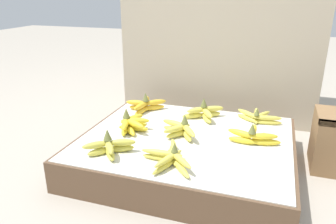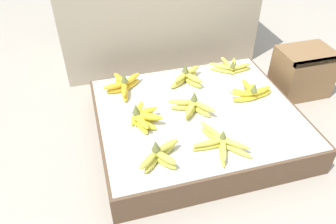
{
  "view_description": "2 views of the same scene",
  "coord_description": "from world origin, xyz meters",
  "px_view_note": "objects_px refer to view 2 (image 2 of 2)",
  "views": [
    {
      "loc": [
        0.35,
        -1.31,
        0.78
      ],
      "look_at": [
        -0.11,
        0.05,
        0.23
      ],
      "focal_mm": 35.0,
      "sensor_mm": 36.0,
      "label": 1
    },
    {
      "loc": [
        -0.46,
        -1.13,
        1.11
      ],
      "look_at": [
        -0.14,
        0.02,
        0.15
      ],
      "focal_mm": 35.0,
      "sensor_mm": 36.0,
      "label": 2
    }
  ],
  "objects_px": {
    "wooden_crate": "(303,72)",
    "banana_bunch_front_left": "(160,155)",
    "banana_bunch_middle_midleft": "(192,106)",
    "banana_bunch_back_left": "(123,85)",
    "banana_bunch_middle_left": "(142,117)",
    "banana_bunch_front_midleft": "(220,143)",
    "banana_bunch_back_midleft": "(188,77)",
    "banana_bunch_back_midright": "(231,67)",
    "banana_bunch_middle_midright": "(251,92)"
  },
  "relations": [
    {
      "from": "banana_bunch_front_left",
      "to": "banana_bunch_back_midright",
      "type": "height_order",
      "value": "banana_bunch_front_left"
    },
    {
      "from": "wooden_crate",
      "to": "banana_bunch_front_midleft",
      "type": "distance_m",
      "value": 0.82
    },
    {
      "from": "banana_bunch_front_left",
      "to": "banana_bunch_middle_midright",
      "type": "relative_size",
      "value": 0.84
    },
    {
      "from": "banana_bunch_middle_midleft",
      "to": "wooden_crate",
      "type": "bearing_deg",
      "value": 14.43
    },
    {
      "from": "banana_bunch_front_left",
      "to": "wooden_crate",
      "type": "bearing_deg",
      "value": 25.56
    },
    {
      "from": "banana_bunch_front_left",
      "to": "banana_bunch_back_left",
      "type": "distance_m",
      "value": 0.53
    },
    {
      "from": "banana_bunch_back_midright",
      "to": "banana_bunch_middle_midright",
      "type": "bearing_deg",
      "value": -91.26
    },
    {
      "from": "banana_bunch_front_left",
      "to": "banana_bunch_back_left",
      "type": "height_order",
      "value": "same"
    },
    {
      "from": "banana_bunch_middle_midright",
      "to": "banana_bunch_back_midleft",
      "type": "bearing_deg",
      "value": 141.56
    },
    {
      "from": "banana_bunch_middle_left",
      "to": "banana_bunch_front_midleft",
      "type": "bearing_deg",
      "value": -41.09
    },
    {
      "from": "banana_bunch_middle_left",
      "to": "banana_bunch_back_midright",
      "type": "bearing_deg",
      "value": 28.28
    },
    {
      "from": "wooden_crate",
      "to": "banana_bunch_back_left",
      "type": "height_order",
      "value": "wooden_crate"
    },
    {
      "from": "wooden_crate",
      "to": "banana_bunch_back_midleft",
      "type": "distance_m",
      "value": 0.67
    },
    {
      "from": "banana_bunch_middle_midright",
      "to": "banana_bunch_back_midleft",
      "type": "xyz_separation_m",
      "value": [
        -0.26,
        0.21,
        0.01
      ]
    },
    {
      "from": "banana_bunch_back_midright",
      "to": "banana_bunch_front_midleft",
      "type": "bearing_deg",
      "value": -117.95
    },
    {
      "from": "banana_bunch_back_midleft",
      "to": "banana_bunch_back_left",
      "type": "bearing_deg",
      "value": 177.18
    },
    {
      "from": "wooden_crate",
      "to": "banana_bunch_middle_left",
      "type": "height_order",
      "value": "wooden_crate"
    },
    {
      "from": "banana_bunch_front_left",
      "to": "banana_bunch_back_midleft",
      "type": "bearing_deg",
      "value": 61.12
    },
    {
      "from": "banana_bunch_back_left",
      "to": "banana_bunch_middle_midright",
      "type": "bearing_deg",
      "value": -20.52
    },
    {
      "from": "banana_bunch_front_left",
      "to": "banana_bunch_middle_midright",
      "type": "xyz_separation_m",
      "value": [
        0.54,
        0.3,
        -0.0
      ]
    },
    {
      "from": "wooden_crate",
      "to": "banana_bunch_back_left",
      "type": "distance_m",
      "value": 1.0
    },
    {
      "from": "banana_bunch_back_midleft",
      "to": "banana_bunch_middle_midleft",
      "type": "bearing_deg",
      "value": -103.39
    },
    {
      "from": "wooden_crate",
      "to": "banana_bunch_front_left",
      "type": "distance_m",
      "value": 1.05
    },
    {
      "from": "banana_bunch_front_midleft",
      "to": "banana_bunch_back_left",
      "type": "relative_size",
      "value": 1.16
    },
    {
      "from": "banana_bunch_back_left",
      "to": "banana_bunch_back_midleft",
      "type": "height_order",
      "value": "banana_bunch_back_midleft"
    },
    {
      "from": "wooden_crate",
      "to": "banana_bunch_middle_left",
      "type": "bearing_deg",
      "value": -168.17
    },
    {
      "from": "wooden_crate",
      "to": "banana_bunch_back_midleft",
      "type": "xyz_separation_m",
      "value": [
        -0.66,
        0.05,
        0.05
      ]
    },
    {
      "from": "banana_bunch_front_midleft",
      "to": "banana_bunch_back_midright",
      "type": "relative_size",
      "value": 1.12
    },
    {
      "from": "banana_bunch_middle_midleft",
      "to": "banana_bunch_back_left",
      "type": "relative_size",
      "value": 0.9
    },
    {
      "from": "banana_bunch_back_midright",
      "to": "banana_bunch_front_left",
      "type": "bearing_deg",
      "value": -134.58
    },
    {
      "from": "banana_bunch_front_left",
      "to": "banana_bunch_middle_midleft",
      "type": "height_order",
      "value": "banana_bunch_front_left"
    },
    {
      "from": "wooden_crate",
      "to": "banana_bunch_back_midleft",
      "type": "relative_size",
      "value": 1.41
    },
    {
      "from": "wooden_crate",
      "to": "banana_bunch_middle_midleft",
      "type": "distance_m",
      "value": 0.75
    },
    {
      "from": "wooden_crate",
      "to": "banana_bunch_back_midright",
      "type": "relative_size",
      "value": 1.25
    },
    {
      "from": "banana_bunch_back_midleft",
      "to": "banana_bunch_back_midright",
      "type": "relative_size",
      "value": 0.89
    },
    {
      "from": "banana_bunch_front_left",
      "to": "banana_bunch_middle_left",
      "type": "distance_m",
      "value": 0.25
    },
    {
      "from": "wooden_crate",
      "to": "banana_bunch_back_left",
      "type": "bearing_deg",
      "value": 175.96
    },
    {
      "from": "banana_bunch_middle_midleft",
      "to": "banana_bunch_back_midleft",
      "type": "height_order",
      "value": "banana_bunch_back_midleft"
    },
    {
      "from": "banana_bunch_middle_left",
      "to": "banana_bunch_middle_midleft",
      "type": "relative_size",
      "value": 1.0
    },
    {
      "from": "banana_bunch_back_left",
      "to": "banana_bunch_middle_left",
      "type": "bearing_deg",
      "value": -82.03
    },
    {
      "from": "banana_bunch_middle_midleft",
      "to": "banana_bunch_back_midright",
      "type": "height_order",
      "value": "banana_bunch_middle_midleft"
    },
    {
      "from": "banana_bunch_middle_left",
      "to": "banana_bunch_middle_midleft",
      "type": "bearing_deg",
      "value": 3.78
    },
    {
      "from": "banana_bunch_middle_left",
      "to": "wooden_crate",
      "type": "bearing_deg",
      "value": 11.83
    },
    {
      "from": "banana_bunch_front_midleft",
      "to": "banana_bunch_middle_left",
      "type": "height_order",
      "value": "banana_bunch_middle_left"
    },
    {
      "from": "banana_bunch_front_left",
      "to": "banana_bunch_middle_midleft",
      "type": "relative_size",
      "value": 0.98
    },
    {
      "from": "wooden_crate",
      "to": "banana_bunch_front_midleft",
      "type": "height_order",
      "value": "wooden_crate"
    },
    {
      "from": "wooden_crate",
      "to": "banana_bunch_middle_midleft",
      "type": "xyz_separation_m",
      "value": [
        -0.72,
        -0.19,
        0.04
      ]
    },
    {
      "from": "banana_bunch_back_midleft",
      "to": "wooden_crate",
      "type": "bearing_deg",
      "value": -4.66
    },
    {
      "from": "banana_bunch_middle_midright",
      "to": "banana_bunch_middle_midleft",
      "type": "bearing_deg",
      "value": -174.09
    },
    {
      "from": "wooden_crate",
      "to": "banana_bunch_middle_midleft",
      "type": "relative_size",
      "value": 1.43
    }
  ]
}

